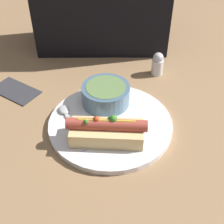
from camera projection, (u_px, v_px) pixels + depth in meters
ground_plane at (112, 126)px, 0.73m from camera, size 4.00×4.00×0.00m
dinner_plate at (112, 124)px, 0.72m from camera, size 0.29×0.29×0.01m
hot_dog at (108, 131)px, 0.66m from camera, size 0.17×0.07×0.06m
soup_bowl at (107, 94)px, 0.75m from camera, size 0.12×0.12×0.05m
spoon at (69, 117)px, 0.73m from camera, size 0.08×0.15×0.01m
napkin at (17, 90)px, 0.83m from camera, size 0.14×0.13×0.01m
salt_shaker at (159, 64)px, 0.87m from camera, size 0.03×0.03×0.07m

